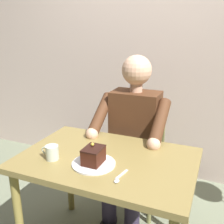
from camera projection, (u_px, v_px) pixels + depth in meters
name	position (u px, v px, depth m)	size (l,w,h in m)	color
cafe_rear_panel	(161.00, 20.00, 2.39)	(6.40, 0.12, 3.00)	beige
dining_table	(107.00, 171.00, 1.58)	(1.03, 0.70, 0.70)	olive
chair	(138.00, 147.00, 2.17)	(0.42, 0.42, 0.89)	olive
seated_person	(132.00, 136.00, 1.97)	(0.53, 0.58, 1.25)	#4E2D1A
dessert_plate	(94.00, 164.00, 1.47)	(0.24, 0.24, 0.01)	silver
cake_slice	(93.00, 155.00, 1.45)	(0.10, 0.13, 0.11)	#3E190E
coffee_cup	(52.00, 152.00, 1.52)	(0.11, 0.08, 0.08)	beige
dessert_spoon	(119.00, 178.00, 1.33)	(0.03, 0.14, 0.01)	silver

